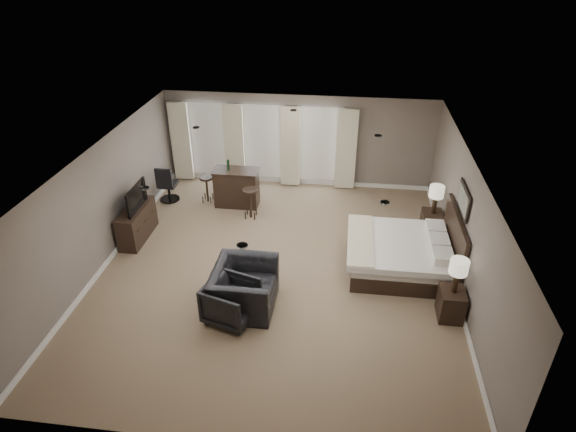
# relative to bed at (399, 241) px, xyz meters

# --- Properties ---
(room) EXTENTS (7.60, 8.60, 2.64)m
(room) POSITION_rel_bed_xyz_m (-2.58, -0.35, 0.61)
(room) COLOR #78644C
(room) RESTS_ON ground
(window_bay) EXTENTS (5.25, 0.20, 2.30)m
(window_bay) POSITION_rel_bed_xyz_m (-3.58, 3.76, 0.52)
(window_bay) COLOR silver
(window_bay) RESTS_ON room
(bed) EXTENTS (2.16, 2.06, 1.37)m
(bed) POSITION_rel_bed_xyz_m (0.00, 0.00, 0.00)
(bed) COLOR silver
(bed) RESTS_ON ground
(nightstand_near) EXTENTS (0.45, 0.55, 0.60)m
(nightstand_near) POSITION_rel_bed_xyz_m (0.89, -1.45, -0.39)
(nightstand_near) COLOR black
(nightstand_near) RESTS_ON ground
(nightstand_far) EXTENTS (0.47, 0.57, 0.62)m
(nightstand_far) POSITION_rel_bed_xyz_m (0.89, 1.45, -0.38)
(nightstand_far) COLOR black
(nightstand_far) RESTS_ON ground
(lamp_near) EXTENTS (0.34, 0.34, 0.70)m
(lamp_near) POSITION_rel_bed_xyz_m (0.89, -1.45, 0.26)
(lamp_near) COLOR beige
(lamp_near) RESTS_ON nightstand_near
(lamp_far) EXTENTS (0.34, 0.34, 0.70)m
(lamp_far) POSITION_rel_bed_xyz_m (0.89, 1.45, 0.28)
(lamp_far) COLOR beige
(lamp_far) RESTS_ON nightstand_far
(wall_art) EXTENTS (0.04, 0.96, 0.56)m
(wall_art) POSITION_rel_bed_xyz_m (1.12, -0.00, 1.06)
(wall_art) COLOR slate
(wall_art) RESTS_ON room
(dresser) EXTENTS (0.45, 1.38, 0.80)m
(dresser) POSITION_rel_bed_xyz_m (-6.03, 0.46, -0.29)
(dresser) COLOR black
(dresser) RESTS_ON ground
(tv) EXTENTS (0.58, 1.01, 0.13)m
(tv) POSITION_rel_bed_xyz_m (-6.03, 0.46, 0.18)
(tv) COLOR black
(tv) RESTS_ON dresser
(armchair_near) EXTENTS (0.88, 1.34, 1.16)m
(armchair_near) POSITION_rel_bed_xyz_m (-3.02, -1.62, -0.11)
(armchair_near) COLOR black
(armchair_near) RESTS_ON ground
(armchair_far) EXTENTS (1.03, 1.07, 0.89)m
(armchair_far) POSITION_rel_bed_xyz_m (-3.17, -2.03, -0.24)
(armchair_far) COLOR black
(armchair_far) RESTS_ON ground
(bar_counter) EXTENTS (1.18, 0.61, 1.03)m
(bar_counter) POSITION_rel_bed_xyz_m (-4.04, 2.37, -0.17)
(bar_counter) COLOR black
(bar_counter) RESTS_ON ground
(bar_stool_left) EXTENTS (0.42, 0.42, 0.73)m
(bar_stool_left) POSITION_rel_bed_xyz_m (-4.89, 2.45, -0.32)
(bar_stool_left) COLOR black
(bar_stool_left) RESTS_ON ground
(bar_stool_right) EXTENTS (0.41, 0.41, 0.80)m
(bar_stool_right) POSITION_rel_bed_xyz_m (-3.56, 1.75, -0.29)
(bar_stool_right) COLOR black
(bar_stool_right) RESTS_ON ground
(desk_chair) EXTENTS (0.53, 0.53, 1.03)m
(desk_chair) POSITION_rel_bed_xyz_m (-5.94, 2.39, -0.17)
(desk_chair) COLOR black
(desk_chair) RESTS_ON ground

